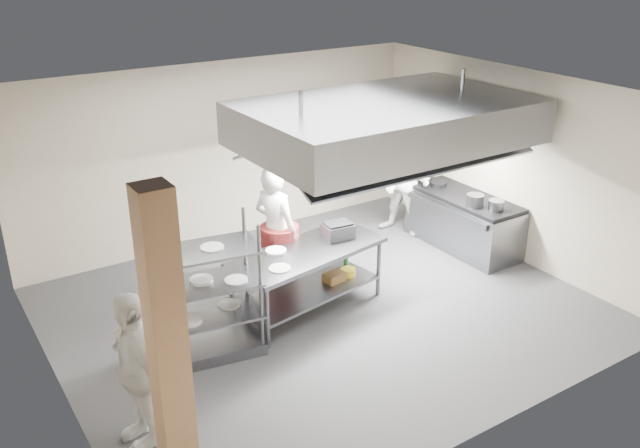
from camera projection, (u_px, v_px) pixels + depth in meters
floor at (324, 310)px, 9.40m from camera, size 7.00×7.00×0.00m
ceiling at (325, 96)px, 8.22m from camera, size 7.00×7.00×0.00m
wall_back at (224, 153)px, 11.12m from camera, size 7.00×0.00×7.00m
wall_left at (45, 279)px, 7.05m from camera, size 0.00×6.00×6.00m
wall_right at (511, 164)px, 10.57m from camera, size 0.00×6.00×6.00m
column at (168, 347)px, 5.89m from camera, size 0.30×0.30×3.00m
exhaust_hood at (387, 122)px, 9.42m from camera, size 4.00×2.50×0.60m
hood_strip_a at (333, 155)px, 9.09m from camera, size 1.60×0.12×0.04m
hood_strip_b at (434, 135)px, 9.99m from camera, size 1.60×0.12×0.04m
wall_shelf at (321, 139)px, 11.90m from camera, size 1.50×0.28×0.04m
island at (308, 280)px, 9.26m from camera, size 2.31×1.26×0.91m
island_worktop at (308, 252)px, 9.09m from camera, size 2.31×1.26×0.06m
island_undershelf at (308, 290)px, 9.32m from camera, size 2.12×1.14×0.04m
pass_rack at (211, 290)px, 8.13m from camera, size 1.26×0.87×1.75m
cooking_range at (463, 223)px, 11.17m from camera, size 0.80×2.00×0.84m
range_top at (465, 198)px, 10.99m from camera, size 0.78×1.96×0.06m
chef_head at (276, 232)px, 9.46m from camera, size 0.69×0.83×1.95m
chef_line at (405, 183)px, 11.46m from camera, size 1.03×1.12×1.87m
chef_plating at (136, 370)px, 6.66m from camera, size 0.49×1.04×1.72m
griddle at (338, 231)px, 9.42m from camera, size 0.44×0.36×0.20m
wicker_basket at (334, 277)px, 9.48m from camera, size 0.32×0.24×0.13m
stockpot at (475, 200)px, 10.53m from camera, size 0.27×0.27×0.19m
plate_stack at (213, 312)px, 8.25m from camera, size 0.28×0.28×0.05m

